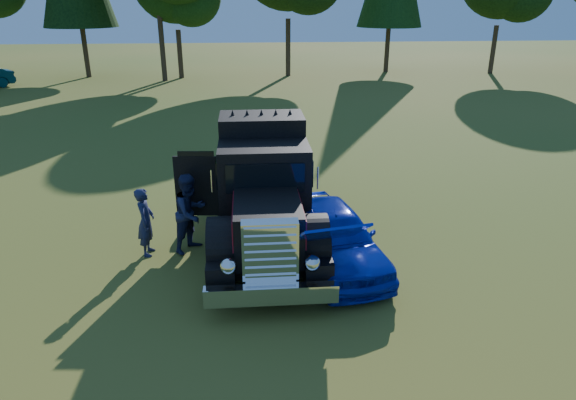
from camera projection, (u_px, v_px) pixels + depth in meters
The scene contains 5 objects.
ground at pixel (217, 277), 11.19m from camera, with size 120.00×120.00×0.00m, color #355619.
diamond_t_truck at pixel (264, 194), 12.32m from camera, with size 3.38×7.16×3.00m.
hotrod_coupe at pixel (332, 236), 11.49m from camera, with size 2.41×4.42×1.89m.
spectator_near at pixel (146, 222), 11.90m from camera, with size 0.60×0.39×1.65m, color navy.
spectator_far at pixel (191, 213), 12.06m from camera, with size 0.93×0.72×1.91m, color #1F2C4A.
Camera 1 is at (0.75, -9.86, 5.71)m, focal length 32.00 mm.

